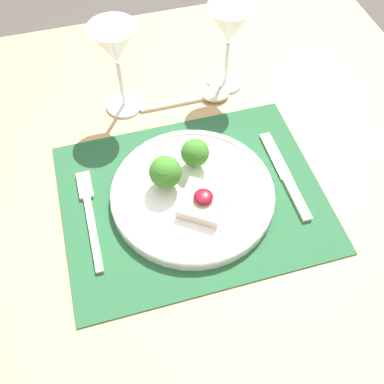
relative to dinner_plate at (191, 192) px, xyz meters
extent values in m
plane|color=#4C4742|center=(0.00, 0.00, -0.75)|extent=(8.00, 8.00, 0.00)
cube|color=tan|center=(0.00, 0.00, -0.03)|extent=(1.12, 1.11, 0.03)
cylinder|color=tan|center=(0.49, 0.49, -0.40)|extent=(0.06, 0.06, 0.70)
cube|color=#235633|center=(0.00, 0.00, -0.02)|extent=(0.45, 0.36, 0.00)
cylinder|color=white|center=(0.00, 0.00, -0.01)|extent=(0.28, 0.28, 0.02)
torus|color=white|center=(0.00, 0.00, 0.00)|extent=(0.28, 0.28, 0.01)
cube|color=beige|center=(0.01, -0.03, 0.01)|extent=(0.10, 0.10, 0.02)
ellipsoid|color=maroon|center=(0.01, -0.03, 0.03)|extent=(0.03, 0.03, 0.01)
cylinder|color=#84B256|center=(-0.04, 0.03, 0.01)|extent=(0.01, 0.01, 0.02)
sphere|color=#387A28|center=(-0.04, 0.03, 0.04)|extent=(0.06, 0.06, 0.06)
cylinder|color=#84B256|center=(0.02, 0.05, 0.01)|extent=(0.01, 0.01, 0.02)
sphere|color=#387A28|center=(0.02, 0.05, 0.03)|extent=(0.05, 0.05, 0.05)
cube|color=beige|center=(-0.17, -0.03, -0.01)|extent=(0.01, 0.15, 0.01)
cube|color=beige|center=(-0.17, 0.07, -0.01)|extent=(0.02, 0.06, 0.01)
cube|color=beige|center=(0.17, -0.06, -0.01)|extent=(0.02, 0.09, 0.01)
cube|color=beige|center=(0.17, 0.05, -0.01)|extent=(0.02, 0.11, 0.00)
cube|color=beige|center=(0.03, 0.23, -0.02)|extent=(0.13, 0.01, 0.01)
ellipsoid|color=beige|center=(0.12, 0.23, -0.01)|extent=(0.06, 0.05, 0.02)
cylinder|color=white|center=(0.15, 0.27, -0.02)|extent=(0.07, 0.07, 0.01)
cylinder|color=white|center=(0.15, 0.27, 0.03)|extent=(0.01, 0.01, 0.10)
cone|color=white|center=(0.15, 0.27, 0.12)|extent=(0.09, 0.09, 0.08)
cylinder|color=white|center=(-0.07, 0.26, -0.02)|extent=(0.07, 0.07, 0.01)
cylinder|color=white|center=(-0.07, 0.26, 0.04)|extent=(0.01, 0.01, 0.10)
cone|color=white|center=(-0.07, 0.26, 0.13)|extent=(0.09, 0.09, 0.08)
camera|label=1|loc=(-0.12, -0.43, 0.63)|focal=42.00mm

